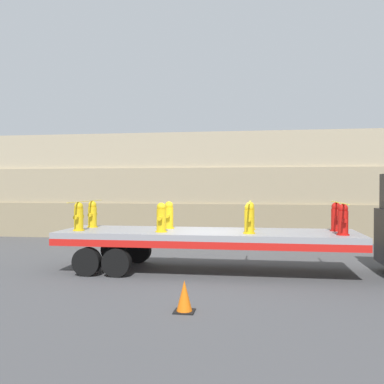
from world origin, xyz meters
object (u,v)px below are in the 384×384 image
(fire_hydrant_yellow_near_0, at_px, (79,217))
(fire_hydrant_yellow_near_2, at_px, (249,219))
(fire_hydrant_yellow_near_1, at_px, (161,218))
(fire_hydrant_yellow_far_2, at_px, (250,216))
(fire_hydrant_yellow_far_1, at_px, (169,215))
(traffic_cone, at_px, (184,297))
(flatbed_trailer, at_px, (191,238))
(fire_hydrant_yellow_far_0, at_px, (92,215))
(fire_hydrant_red_far_3, at_px, (336,217))
(fire_hydrant_red_near_3, at_px, (343,220))

(fire_hydrant_yellow_near_0, relative_size, fire_hydrant_yellow_near_2, 1.00)
(fire_hydrant_yellow_near_1, height_order, fire_hydrant_yellow_far_2, same)
(fire_hydrant_yellow_far_1, relative_size, traffic_cone, 1.33)
(fire_hydrant_yellow_near_0, relative_size, fire_hydrant_yellow_far_2, 1.00)
(flatbed_trailer, bearing_deg, fire_hydrant_yellow_far_0, 170.85)
(flatbed_trailer, relative_size, fire_hydrant_yellow_near_1, 10.28)
(traffic_cone, bearing_deg, fire_hydrant_yellow_near_1, 109.91)
(fire_hydrant_yellow_far_0, bearing_deg, fire_hydrant_red_far_3, 0.00)
(fire_hydrant_yellow_far_2, height_order, fire_hydrant_red_near_3, same)
(fire_hydrant_yellow_far_0, height_order, fire_hydrant_yellow_near_2, same)
(fire_hydrant_yellow_far_0, distance_m, traffic_cone, 6.23)
(fire_hydrant_yellow_far_1, distance_m, fire_hydrant_red_near_3, 5.21)
(fire_hydrant_yellow_far_0, distance_m, fire_hydrant_yellow_near_1, 2.77)
(fire_hydrant_yellow_near_1, bearing_deg, fire_hydrant_red_far_3, 11.96)
(fire_hydrant_yellow_far_0, relative_size, fire_hydrant_red_near_3, 1.00)
(fire_hydrant_yellow_near_1, height_order, fire_hydrant_red_near_3, same)
(fire_hydrant_yellow_near_1, bearing_deg, fire_hydrant_yellow_near_2, 0.00)
(fire_hydrant_yellow_far_0, bearing_deg, traffic_cone, -50.65)
(flatbed_trailer, bearing_deg, fire_hydrant_red_near_3, -7.17)
(fire_hydrant_yellow_near_2, bearing_deg, fire_hydrant_yellow_far_0, 168.04)
(fire_hydrant_yellow_far_1, relative_size, fire_hydrant_yellow_far_2, 1.00)
(fire_hydrant_yellow_far_0, height_order, fire_hydrant_red_near_3, same)
(flatbed_trailer, relative_size, fire_hydrant_yellow_far_1, 10.28)
(flatbed_trailer, distance_m, fire_hydrant_yellow_far_1, 1.16)
(fire_hydrant_yellow_far_0, bearing_deg, fire_hydrant_yellow_far_1, 0.00)
(fire_hydrant_yellow_far_2, bearing_deg, fire_hydrant_yellow_near_2, -90.00)
(fire_hydrant_yellow_near_0, relative_size, fire_hydrant_red_near_3, 1.00)
(fire_hydrant_yellow_near_0, height_order, fire_hydrant_red_far_3, same)
(flatbed_trailer, xyz_separation_m, fire_hydrant_yellow_far_0, (-3.35, 0.54, 0.63))
(flatbed_trailer, distance_m, fire_hydrant_yellow_near_0, 3.45)
(fire_hydrant_red_near_3, relative_size, fire_hydrant_red_far_3, 1.00)
(fire_hydrant_yellow_far_0, xyz_separation_m, fire_hydrant_yellow_far_2, (5.09, 0.00, 0.00))
(fire_hydrant_yellow_near_0, xyz_separation_m, fire_hydrant_yellow_near_2, (5.09, 0.00, 0.00))
(fire_hydrant_red_near_3, height_order, fire_hydrant_red_far_3, same)
(fire_hydrant_yellow_far_2, distance_m, traffic_cone, 5.04)
(fire_hydrant_yellow_near_1, relative_size, fire_hydrant_yellow_far_1, 1.00)
(fire_hydrant_yellow_near_1, xyz_separation_m, fire_hydrant_yellow_far_2, (2.55, 1.08, 0.00))
(fire_hydrant_yellow_near_1, bearing_deg, fire_hydrant_yellow_far_2, 22.97)
(fire_hydrant_yellow_near_1, relative_size, fire_hydrant_yellow_near_2, 1.00)
(fire_hydrant_yellow_near_2, bearing_deg, fire_hydrant_red_far_3, 22.97)
(fire_hydrant_yellow_far_2, height_order, traffic_cone, fire_hydrant_yellow_far_2)
(fire_hydrant_red_near_3, xyz_separation_m, fire_hydrant_red_far_3, (0.00, 1.08, 0.00))
(fire_hydrant_yellow_far_1, distance_m, traffic_cone, 5.07)
(fire_hydrant_yellow_near_1, relative_size, fire_hydrant_yellow_far_2, 1.00)
(fire_hydrant_red_far_3, bearing_deg, fire_hydrant_yellow_near_1, -168.04)
(flatbed_trailer, height_order, traffic_cone, flatbed_trailer)
(fire_hydrant_yellow_far_1, height_order, fire_hydrant_yellow_far_2, same)
(fire_hydrant_yellow_far_1, height_order, traffic_cone, fire_hydrant_yellow_far_1)
(fire_hydrant_red_near_3, distance_m, fire_hydrant_red_far_3, 1.08)
(fire_hydrant_yellow_far_1, height_order, fire_hydrant_red_near_3, same)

